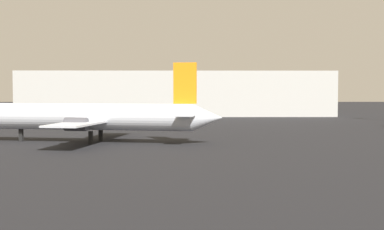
{
  "coord_description": "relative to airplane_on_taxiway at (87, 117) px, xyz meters",
  "views": [
    {
      "loc": [
        -0.58,
        -8.05,
        6.46
      ],
      "look_at": [
        -0.07,
        38.08,
        4.26
      ],
      "focal_mm": 46.12,
      "sensor_mm": 36.0,
      "label": 1
    }
  ],
  "objects": [
    {
      "name": "airplane_on_taxiway",
      "position": [
        0.0,
        0.0,
        0.0
      ],
      "size": [
        35.0,
        22.94,
        10.0
      ],
      "rotation": [
        0.0,
        0.0,
        2.97
      ],
      "color": "silver",
      "rests_on": "ground_plane"
    },
    {
      "name": "terminal_building",
      "position": [
        9.94,
        75.56,
        2.6
      ],
      "size": [
        81.99,
        27.57,
        11.73
      ],
      "primitive_type": "cube",
      "color": "#B7B7B2",
      "rests_on": "ground_plane"
    }
  ]
}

